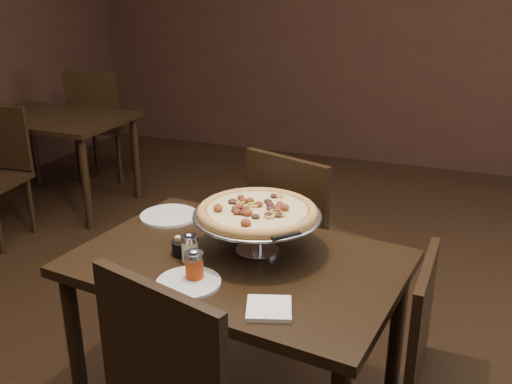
% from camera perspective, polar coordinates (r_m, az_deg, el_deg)
% --- Properties ---
extents(room, '(6.04, 7.04, 2.84)m').
position_cam_1_polar(room, '(1.92, 1.40, 13.06)').
color(room, black).
rests_on(room, ground).
extents(dining_table, '(1.23, 0.90, 0.72)m').
position_cam_1_polar(dining_table, '(2.10, -1.79, -8.96)').
color(dining_table, black).
rests_on(dining_table, ground).
extents(background_table, '(1.11, 0.74, 0.69)m').
position_cam_1_polar(background_table, '(4.53, -19.67, 6.05)').
color(background_table, black).
rests_on(background_table, ground).
extents(pizza_stand, '(0.47, 0.47, 0.19)m').
position_cam_1_polar(pizza_stand, '(2.03, 0.13, -2.01)').
color(pizza_stand, silver).
rests_on(pizza_stand, dining_table).
extents(parmesan_shaker, '(0.06, 0.06, 0.11)m').
position_cam_1_polar(parmesan_shaker, '(2.03, -6.64, -5.54)').
color(parmesan_shaker, beige).
rests_on(parmesan_shaker, dining_table).
extents(pepper_flake_shaker, '(0.06, 0.06, 0.11)m').
position_cam_1_polar(pepper_flake_shaker, '(1.90, -6.19, -7.33)').
color(pepper_flake_shaker, '#922B0D').
rests_on(pepper_flake_shaker, dining_table).
extents(packet_caddy, '(0.09, 0.09, 0.07)m').
position_cam_1_polar(packet_caddy, '(2.09, -7.26, -5.47)').
color(packet_caddy, black).
rests_on(packet_caddy, dining_table).
extents(napkin_stack, '(0.17, 0.17, 0.01)m').
position_cam_1_polar(napkin_stack, '(1.75, 1.30, -11.56)').
color(napkin_stack, white).
rests_on(napkin_stack, dining_table).
extents(plate_left, '(0.24, 0.24, 0.01)m').
position_cam_1_polar(plate_left, '(2.41, -8.68, -2.36)').
color(plate_left, silver).
rests_on(plate_left, dining_table).
extents(plate_near, '(0.21, 0.21, 0.01)m').
position_cam_1_polar(plate_near, '(1.90, -6.76, -8.99)').
color(plate_near, silver).
rests_on(plate_near, dining_table).
extents(serving_spatula, '(0.14, 0.14, 0.02)m').
position_cam_1_polar(serving_spatula, '(1.86, 3.03, -4.52)').
color(serving_spatula, silver).
rests_on(serving_spatula, pizza_stand).
extents(chair_far, '(0.56, 0.56, 0.94)m').
position_cam_1_polar(chair_far, '(2.69, 4.54, -4.57)').
color(chair_far, black).
rests_on(chair_far, ground).
extents(chair_side, '(0.41, 0.41, 0.85)m').
position_cam_1_polar(chair_side, '(2.00, 18.98, -17.26)').
color(chair_side, black).
rests_on(chair_side, ground).
extents(bg_chair_far, '(0.53, 0.53, 0.95)m').
position_cam_1_polar(bg_chair_far, '(5.03, -15.31, 6.90)').
color(bg_chair_far, black).
rests_on(bg_chair_far, ground).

